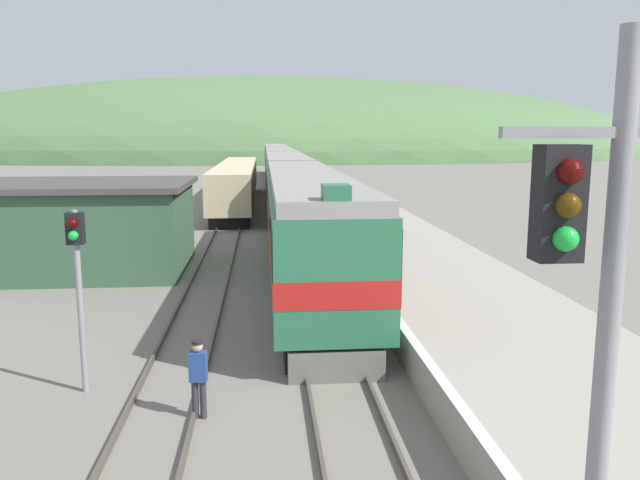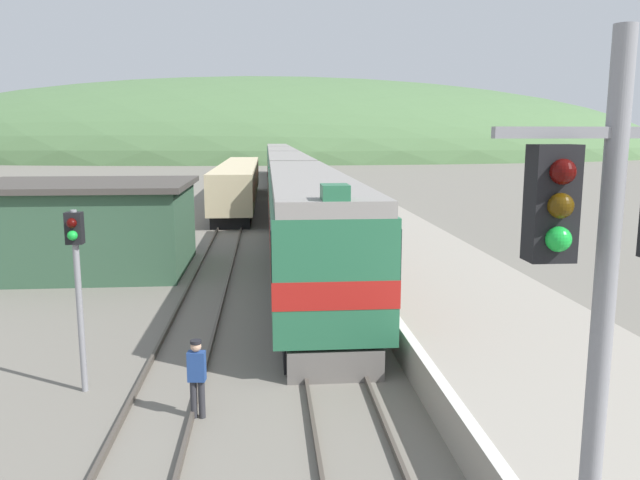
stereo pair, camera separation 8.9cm
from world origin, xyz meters
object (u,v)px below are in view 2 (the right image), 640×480
object	(u,v)px
carriage_fourth	(278,159)
signal_mast_main	(605,297)
carriage_second	(288,182)
track_worker	(197,374)
carriage_third	(282,167)
siding_train	(239,183)
express_train_lead_car	(307,223)
signal_post_siding	(76,264)

from	to	relation	value
carriage_fourth	signal_mast_main	xyz separation A→B (m)	(1.44, -81.84, 2.06)
carriage_second	track_worker	xyz separation A→B (m)	(-3.08, -33.78, -1.40)
carriage_third	siding_train	size ratio (longest dim) A/B	0.67
express_train_lead_car	carriage_third	world-z (taller)	express_train_lead_car
carriage_second	siding_train	size ratio (longest dim) A/B	0.67
carriage_third	carriage_second	bearing A→B (deg)	-90.00
signal_post_siding	siding_train	bearing A→B (deg)	87.13
carriage_second	signal_mast_main	world-z (taller)	signal_mast_main
carriage_second	siding_train	distance (m)	7.39
carriage_third	signal_post_siding	bearing A→B (deg)	-96.34
carriage_second	signal_mast_main	bearing A→B (deg)	-87.99
carriage_third	carriage_fourth	distance (m)	20.41
express_train_lead_car	carriage_fourth	world-z (taller)	express_train_lead_car
express_train_lead_car	carriage_second	world-z (taller)	express_train_lead_car
carriage_second	express_train_lead_car	bearing A→B (deg)	-90.00
carriage_fourth	signal_post_siding	distance (m)	73.25
signal_mast_main	track_worker	distance (m)	9.21
carriage_second	track_worker	distance (m)	33.95
carriage_fourth	signal_post_siding	xyz separation A→B (m)	(-5.84, -73.01, 0.65)
express_train_lead_car	signal_post_siding	bearing A→B (deg)	-119.09
carriage_fourth	carriage_second	bearing A→B (deg)	-90.00
carriage_second	signal_mast_main	size ratio (longest dim) A/B	2.88
signal_mast_main	siding_train	bearing A→B (deg)	96.46
express_train_lead_car	track_worker	bearing A→B (deg)	-104.30
express_train_lead_car	carriage_second	distance (m)	21.69
carriage_third	signal_post_siding	world-z (taller)	carriage_third
carriage_second	track_worker	bearing A→B (deg)	-95.21
express_train_lead_car	signal_mast_main	world-z (taller)	signal_mast_main
carriage_fourth	track_worker	xyz separation A→B (m)	(-3.08, -74.61, -1.40)
express_train_lead_car	track_worker	world-z (taller)	express_train_lead_car
carriage_second	signal_mast_main	xyz separation A→B (m)	(1.44, -41.01, 2.06)
carriage_second	carriage_third	distance (m)	20.41
carriage_third	siding_train	xyz separation A→B (m)	(-3.91, -14.17, -0.59)
express_train_lead_car	carriage_fourth	xyz separation A→B (m)	(0.00, 62.52, -0.01)
siding_train	signal_post_siding	size ratio (longest dim) A/B	6.87
carriage_second	signal_post_siding	world-z (taller)	carriage_second
carriage_second	carriage_third	world-z (taller)	same
carriage_third	signal_mast_main	bearing A→B (deg)	-88.66
track_worker	carriage_second	bearing A→B (deg)	84.79
signal_mast_main	signal_post_siding	bearing A→B (deg)	129.50
express_train_lead_car	carriage_fourth	distance (m)	62.52
carriage_fourth	express_train_lead_car	bearing A→B (deg)	-90.00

